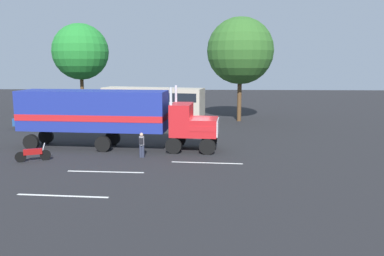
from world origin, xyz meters
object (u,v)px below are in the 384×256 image
(semi_truck, at_px, (109,114))
(person_bystander, at_px, (142,144))
(tree_left, at_px, (80,52))
(motorcycle, at_px, (33,154))
(tree_center, at_px, (240,51))
(parked_bus, at_px, (153,100))
(parked_car, at_px, (39,120))

(semi_truck, xyz_separation_m, person_bystander, (2.78, -2.62, -1.63))
(person_bystander, bearing_deg, tree_left, 115.75)
(motorcycle, height_order, tree_center, tree_center)
(parked_bus, xyz_separation_m, tree_center, (9.23, -0.91, 5.19))
(semi_truck, height_order, parked_car, semi_truck)
(parked_car, bearing_deg, parked_bus, 32.58)
(person_bystander, bearing_deg, tree_center, 65.05)
(tree_left, relative_size, tree_center, 1.02)
(person_bystander, height_order, parked_car, person_bystander)
(parked_car, bearing_deg, person_bystander, -43.41)
(parked_car, distance_m, motorcycle, 13.05)
(tree_left, bearing_deg, person_bystander, -64.25)
(person_bystander, xyz_separation_m, tree_center, (7.55, 16.23, 6.37))
(semi_truck, height_order, tree_center, tree_center)
(person_bystander, relative_size, parked_bus, 0.14)
(motorcycle, bearing_deg, tree_left, 101.10)
(parked_bus, relative_size, tree_center, 1.06)
(person_bystander, bearing_deg, parked_bus, 95.60)
(person_bystander, height_order, parked_bus, parked_bus)
(parked_car, height_order, tree_center, tree_center)
(person_bystander, distance_m, parked_car, 15.82)
(motorcycle, bearing_deg, person_bystander, 10.59)
(tree_center, bearing_deg, motorcycle, -129.10)
(motorcycle, bearing_deg, parked_bus, 74.88)
(tree_left, bearing_deg, tree_center, -22.27)
(person_bystander, bearing_deg, motorcycle, -169.41)
(person_bystander, height_order, motorcycle, person_bystander)
(semi_truck, relative_size, tree_center, 1.34)
(semi_truck, relative_size, parked_bus, 1.27)
(person_bystander, bearing_deg, semi_truck, 136.68)
(parked_car, distance_m, tree_left, 14.75)
(person_bystander, relative_size, tree_center, 0.15)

